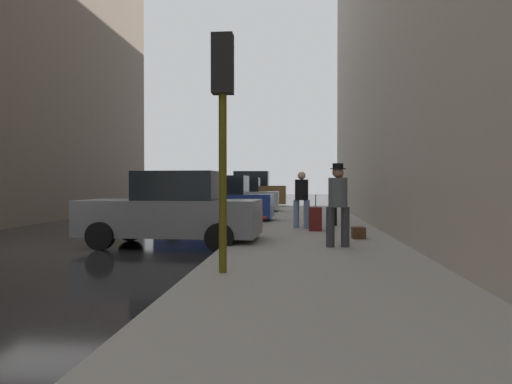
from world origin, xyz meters
The scene contains 13 objects.
ground_plane centered at (0.00, 0.00, 0.00)m, with size 120.00×120.00×0.00m, color black.
sidewalk centered at (6.00, 0.00, 0.07)m, with size 4.00×40.00×0.15m, color gray.
parked_gray_coupe centered at (2.65, 1.10, 0.85)m, with size 4.27×2.19×1.79m.
parked_blue_sedan centered at (2.65, 7.64, 0.85)m, with size 4.25×2.16×1.79m.
parked_silver_sedan centered at (2.65, 13.67, 0.85)m, with size 4.25×2.14×1.79m.
parked_bronze_suv centered at (2.65, 19.82, 1.03)m, with size 4.60×2.06×2.25m.
fire_hydrant centered at (4.45, 4.53, 0.50)m, with size 0.42×0.22×0.70m.
traffic_light centered at (4.50, -3.14, 2.76)m, with size 0.32×0.32×3.60m.
pedestrian_in_jeans centered at (5.74, 4.53, 1.10)m, with size 0.53×0.49×1.71m.
pedestrian_with_beanie centered at (6.48, 0.07, 1.14)m, with size 0.52×0.44×1.78m.
pedestrian_with_fedora centered at (6.95, 5.56, 1.14)m, with size 0.51×0.43×1.78m.
rolling_suitcase centered at (6.14, 3.79, 0.49)m, with size 0.39×0.58×1.04m.
duffel_bag centered at (7.12, 1.80, 0.29)m, with size 0.32×0.44×0.28m.
Camera 1 is at (5.64, -10.61, 1.50)m, focal length 35.00 mm.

